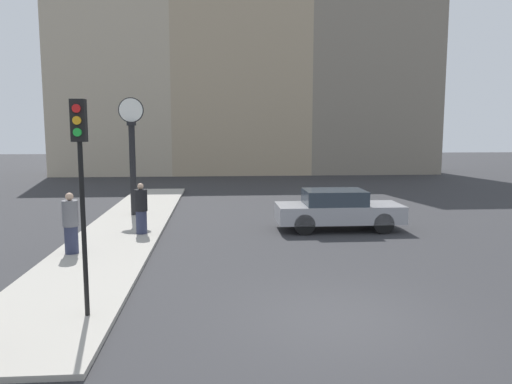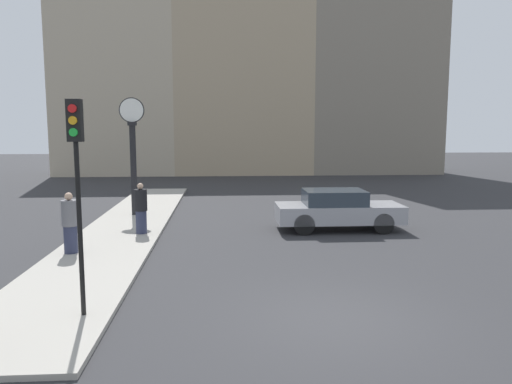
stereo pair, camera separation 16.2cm
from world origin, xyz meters
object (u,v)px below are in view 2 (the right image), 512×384
(sedan_car, at_px, (338,209))
(pedestrian_grey_jacket, at_px, (70,223))
(street_clock, at_px, (133,152))
(traffic_light_near, at_px, (77,163))
(pedestrian_black_jacket, at_px, (141,209))

(sedan_car, relative_size, pedestrian_grey_jacket, 2.56)
(street_clock, height_order, pedestrian_grey_jacket, street_clock)
(traffic_light_near, distance_m, pedestrian_grey_jacket, 5.44)
(traffic_light_near, height_order, pedestrian_black_jacket, traffic_light_near)
(sedan_car, bearing_deg, pedestrian_black_jacket, -174.88)
(sedan_car, distance_m, traffic_light_near, 10.58)
(pedestrian_grey_jacket, height_order, pedestrian_black_jacket, pedestrian_grey_jacket)
(sedan_car, height_order, street_clock, street_clock)
(street_clock, bearing_deg, pedestrian_grey_jacket, -96.59)
(traffic_light_near, relative_size, pedestrian_black_jacket, 2.39)
(traffic_light_near, xyz_separation_m, street_clock, (-0.93, 10.92, -0.32))
(sedan_car, xyz_separation_m, pedestrian_grey_jacket, (-8.32, -3.12, 0.21))
(traffic_light_near, distance_m, street_clock, 10.97)
(pedestrian_grey_jacket, bearing_deg, pedestrian_black_jacket, 58.19)
(sedan_car, height_order, pedestrian_black_jacket, pedestrian_black_jacket)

